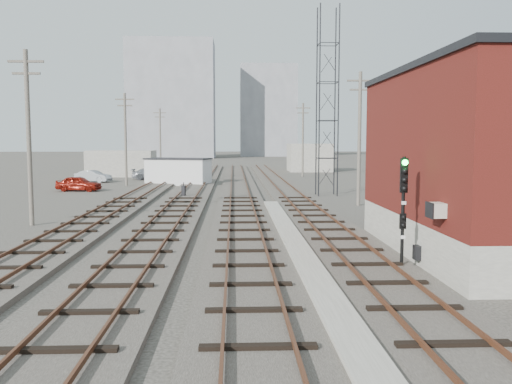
{
  "coord_description": "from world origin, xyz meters",
  "views": [
    {
      "loc": [
        -1.98,
        -8.36,
        4.38
      ],
      "look_at": [
        -1.03,
        14.73,
        2.2
      ],
      "focal_mm": 38.0,
      "sensor_mm": 36.0,
      "label": 1
    }
  ],
  "objects": [
    {
      "name": "track_right",
      "position": [
        2.5,
        39.0,
        0.11
      ],
      "size": [
        3.2,
        90.0,
        0.39
      ],
      "color": "#332D28",
      "rests_on": "ground"
    },
    {
      "name": "utility_pole_left_b",
      "position": [
        -12.5,
        45.0,
        4.8
      ],
      "size": [
        1.8,
        0.24,
        9.0
      ],
      "color": "#595147",
      "rests_on": "ground"
    },
    {
      "name": "platform_curb",
      "position": [
        0.5,
        14.0,
        0.13
      ],
      "size": [
        0.9,
        28.0,
        0.26
      ],
      "primitive_type": "cube",
      "color": "gray",
      "rests_on": "ground"
    },
    {
      "name": "utility_pole_right_a",
      "position": [
        6.5,
        28.0,
        4.8
      ],
      "size": [
        1.8,
        0.24,
        9.0
      ],
      "color": "#595147",
      "rests_on": "ground"
    },
    {
      "name": "utility_pole_left_c",
      "position": [
        -12.5,
        70.0,
        4.8
      ],
      "size": [
        1.8,
        0.24,
        9.0
      ],
      "color": "#595147",
      "rests_on": "ground"
    },
    {
      "name": "car_silver",
      "position": [
        -16.96,
        49.8,
        0.64
      ],
      "size": [
        4.12,
        2.46,
        1.28
      ],
      "primitive_type": "imported",
      "rotation": [
        0.0,
        0.0,
        1.27
      ],
      "color": "#9A9DA2",
      "rests_on": "ground"
    },
    {
      "name": "signal_mast",
      "position": [
        3.7,
        9.44,
        2.24
      ],
      "size": [
        0.4,
        0.41,
        3.86
      ],
      "color": "gray",
      "rests_on": "ground"
    },
    {
      "name": "shed_right",
      "position": [
        9.0,
        70.0,
        2.0
      ],
      "size": [
        6.0,
        6.0,
        4.0
      ],
      "primitive_type": "cube",
      "color": "gray",
      "rests_on": "ground"
    },
    {
      "name": "shed_left",
      "position": [
        -16.0,
        60.0,
        1.6
      ],
      "size": [
        8.0,
        5.0,
        3.2
      ],
      "primitive_type": "cube",
      "color": "gray",
      "rests_on": "ground"
    },
    {
      "name": "site_trailer",
      "position": [
        -7.55,
        46.06,
        1.36
      ],
      "size": [
        6.93,
        4.61,
        2.69
      ],
      "rotation": [
        0.0,
        0.0,
        -0.31
      ],
      "color": "silver",
      "rests_on": "ground"
    },
    {
      "name": "switch_stand",
      "position": [
        -5.84,
        33.12,
        0.54
      ],
      "size": [
        0.33,
        0.33,
        1.14
      ],
      "rotation": [
        0.0,
        0.0,
        -0.28
      ],
      "color": "black",
      "rests_on": "ground"
    },
    {
      "name": "track_left",
      "position": [
        -9.5,
        39.0,
        0.11
      ],
      "size": [
        3.2,
        90.0,
        0.39
      ],
      "color": "#332D28",
      "rests_on": "ground"
    },
    {
      "name": "car_red",
      "position": [
        -15.58,
        39.54,
        0.66
      ],
      "size": [
        4.09,
        2.17,
        1.33
      ],
      "primitive_type": "imported",
      "rotation": [
        0.0,
        0.0,
        1.41
      ],
      "color": "maroon",
      "rests_on": "ground"
    },
    {
      "name": "track_mid_right",
      "position": [
        -1.5,
        39.0,
        0.11
      ],
      "size": [
        3.2,
        90.0,
        0.39
      ],
      "color": "#332D28",
      "rests_on": "ground"
    },
    {
      "name": "utility_pole_left_a",
      "position": [
        -12.5,
        20.0,
        4.8
      ],
      "size": [
        1.8,
        0.24,
        9.0
      ],
      "color": "#595147",
      "rests_on": "ground"
    },
    {
      "name": "car_grey",
      "position": [
        -11.35,
        53.44,
        0.64
      ],
      "size": [
        4.45,
        1.93,
        1.28
      ],
      "primitive_type": "imported",
      "rotation": [
        0.0,
        0.0,
        1.6
      ],
      "color": "gray",
      "rests_on": "ground"
    },
    {
      "name": "lattice_tower",
      "position": [
        5.5,
        35.0,
        7.5
      ],
      "size": [
        1.6,
        1.6,
        15.0
      ],
      "color": "black",
      "rests_on": "ground"
    },
    {
      "name": "ground",
      "position": [
        0.0,
        60.0,
        0.0
      ],
      "size": [
        320.0,
        320.0,
        0.0
      ],
      "primitive_type": "plane",
      "color": "#282621",
      "rests_on": "ground"
    },
    {
      "name": "apartment_left",
      "position": [
        -18.0,
        135.0,
        15.0
      ],
      "size": [
        22.0,
        14.0,
        30.0
      ],
      "primitive_type": "cube",
      "color": "gray",
      "rests_on": "ground"
    },
    {
      "name": "track_mid_left",
      "position": [
        -5.5,
        39.0,
        0.11
      ],
      "size": [
        3.2,
        90.0,
        0.39
      ],
      "color": "#332D28",
      "rests_on": "ground"
    },
    {
      "name": "utility_pole_right_b",
      "position": [
        6.5,
        58.0,
        4.8
      ],
      "size": [
        1.8,
        0.24,
        9.0
      ],
      "color": "#595147",
      "rests_on": "ground"
    },
    {
      "name": "apartment_right",
      "position": [
        8.0,
        150.0,
        13.0
      ],
      "size": [
        16.0,
        12.0,
        26.0
      ],
      "primitive_type": "cube",
      "color": "gray",
      "rests_on": "ground"
    },
    {
      "name": "brick_building",
      "position": [
        7.5,
        12.0,
        3.63
      ],
      "size": [
        6.54,
        12.2,
        7.22
      ],
      "color": "gray",
      "rests_on": "ground"
    }
  ]
}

